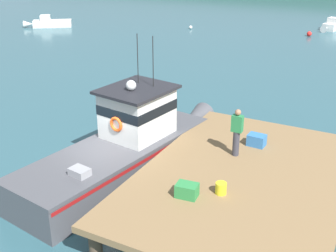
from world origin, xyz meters
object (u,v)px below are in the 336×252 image
object	(u,v)px
crate_stack_near_edge	(257,140)
moored_boat_off_the_point	(334,25)
main_fishing_boat	(127,145)
moored_boat_far_left	(49,23)
crate_stack_mid_dock	(187,190)
deckhand_by_the_boat	(237,131)
mooring_buoy_outer	(191,27)
mooring_buoy_channel_marker	(309,34)
bait_bucket	(221,188)

from	to	relation	value
crate_stack_near_edge	moored_boat_off_the_point	world-z (taller)	crate_stack_near_edge
crate_stack_near_edge	main_fishing_boat	bearing A→B (deg)	-157.41
moored_boat_far_left	crate_stack_mid_dock	bearing A→B (deg)	-41.92
deckhand_by_the_boat	mooring_buoy_outer	bearing A→B (deg)	117.87
crate_stack_mid_dock	mooring_buoy_channel_marker	distance (m)	30.13
main_fishing_boat	bait_bucket	distance (m)	4.64
crate_stack_near_edge	moored_boat_far_left	size ratio (longest dim) A/B	0.14
deckhand_by_the_boat	moored_boat_far_left	size ratio (longest dim) A/B	0.39
crate_stack_near_edge	mooring_buoy_outer	size ratio (longest dim) A/B	1.87
bait_bucket	mooring_buoy_channel_marker	xyz separation A→B (m)	(-3.23, 29.42, -1.16)
mooring_buoy_channel_marker	moored_boat_off_the_point	bearing A→B (deg)	72.24
mooring_buoy_outer	moored_boat_off_the_point	bearing A→B (deg)	27.13
bait_bucket	mooring_buoy_channel_marker	size ratio (longest dim) A/B	0.80
bait_bucket	mooring_buoy_channel_marker	world-z (taller)	bait_bucket
main_fishing_boat	moored_boat_off_the_point	xyz separation A→B (m)	(2.44, 32.02, -0.62)
crate_stack_near_edge	bait_bucket	distance (m)	3.52
main_fishing_boat	mooring_buoy_outer	distance (m)	27.60
deckhand_by_the_boat	moored_boat_off_the_point	size ratio (longest dim) A/B	0.36
main_fishing_boat	mooring_buoy_channel_marker	xyz separation A→B (m)	(1.04, 27.66, -0.79)
mooring_buoy_outer	crate_stack_near_edge	bearing A→B (deg)	-60.40
moored_boat_far_left	main_fishing_boat	bearing A→B (deg)	-43.04
crate_stack_near_edge	mooring_buoy_outer	distance (m)	27.80
crate_stack_mid_dock	mooring_buoy_outer	world-z (taller)	crate_stack_mid_dock
moored_boat_far_left	mooring_buoy_outer	distance (m)	13.60
deckhand_by_the_boat	moored_boat_off_the_point	distance (m)	31.38
bait_bucket	mooring_buoy_outer	world-z (taller)	bait_bucket
moored_boat_off_the_point	mooring_buoy_channel_marker	bearing A→B (deg)	-107.76
crate_stack_mid_dock	mooring_buoy_channel_marker	bearing A→B (deg)	94.66
crate_stack_mid_dock	moored_boat_off_the_point	world-z (taller)	crate_stack_mid_dock
deckhand_by_the_boat	mooring_buoy_channel_marker	distance (m)	27.15
moored_boat_off_the_point	mooring_buoy_outer	xyz separation A→B (m)	(-11.93, -6.11, -0.22)
deckhand_by_the_boat	moored_boat_far_left	xyz separation A→B (m)	(-25.80, 19.81, -1.67)
crate_stack_mid_dock	mooring_buoy_outer	size ratio (longest dim) A/B	1.87
crate_stack_mid_dock	bait_bucket	bearing A→B (deg)	36.79
main_fishing_boat	mooring_buoy_channel_marker	distance (m)	27.69
crate_stack_near_edge	moored_boat_off_the_point	bearing A→B (deg)	93.38
deckhand_by_the_boat	moored_boat_far_left	distance (m)	32.57
bait_bucket	moored_boat_off_the_point	size ratio (longest dim) A/B	0.08
moored_boat_off_the_point	mooring_buoy_channel_marker	distance (m)	4.58
moored_boat_far_left	mooring_buoy_outer	xyz separation A→B (m)	(12.48, 5.38, -0.23)
crate_stack_mid_dock	mooring_buoy_outer	bearing A→B (deg)	114.68
moored_boat_off_the_point	mooring_buoy_outer	distance (m)	13.41
main_fishing_boat	moored_boat_off_the_point	distance (m)	32.12
crate_stack_near_edge	moored_boat_far_left	bearing A→B (deg)	144.39
moored_boat_far_left	crate_stack_near_edge	bearing A→B (deg)	-35.61
moored_boat_off_the_point	deckhand_by_the_boat	bearing A→B (deg)	-87.46
bait_bucket	deckhand_by_the_boat	world-z (taller)	deckhand_by_the_boat
moored_boat_far_left	mooring_buoy_channel_marker	world-z (taller)	moored_boat_far_left
mooring_buoy_outer	mooring_buoy_channel_marker	world-z (taller)	mooring_buoy_channel_marker
crate_stack_mid_dock	deckhand_by_the_boat	bearing A→B (deg)	83.74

